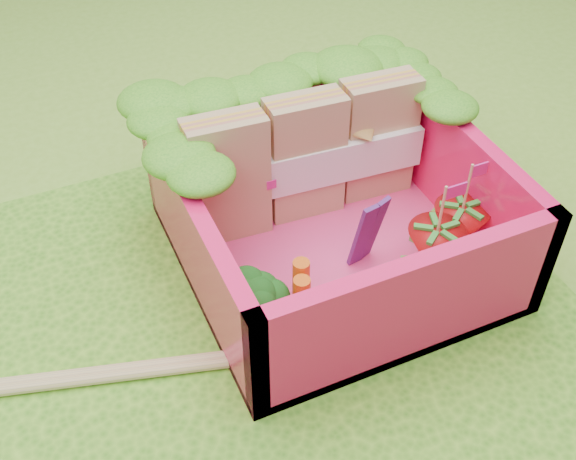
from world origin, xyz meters
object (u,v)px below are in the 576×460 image
(bento_box, at_px, (335,211))
(sandwich_stack, at_px, (306,158))
(strawberry_left, at_px, (434,251))
(broccoli, at_px, (259,306))
(chopsticks, at_px, (33,383))
(strawberry_right, at_px, (459,228))

(bento_box, height_order, sandwich_stack, sandwich_stack)
(sandwich_stack, height_order, strawberry_left, sandwich_stack)
(broccoli, xyz_separation_m, chopsticks, (-0.88, 0.15, -0.20))
(broccoli, height_order, chopsticks, broccoli)
(strawberry_left, xyz_separation_m, strawberry_right, (0.18, 0.08, -0.00))
(bento_box, height_order, strawberry_right, bento_box)
(bento_box, relative_size, sandwich_stack, 1.16)
(bento_box, xyz_separation_m, strawberry_left, (0.32, -0.30, -0.10))
(bento_box, xyz_separation_m, chopsticks, (-1.36, -0.16, -0.25))
(bento_box, xyz_separation_m, strawberry_right, (0.50, -0.23, -0.10))
(strawberry_right, xyz_separation_m, chopsticks, (-1.87, 0.07, -0.15))
(strawberry_right, relative_size, chopsticks, 0.21)
(strawberry_left, bearing_deg, broccoli, -179.15)
(chopsticks, bearing_deg, strawberry_left, -4.79)
(strawberry_left, relative_size, strawberry_right, 1.00)
(sandwich_stack, distance_m, strawberry_left, 0.71)
(bento_box, relative_size, strawberry_left, 2.68)
(broccoli, height_order, strawberry_left, strawberry_left)
(bento_box, distance_m, sandwich_stack, 0.32)
(sandwich_stack, height_order, chopsticks, sandwich_stack)
(bento_box, distance_m, broccoli, 0.58)
(strawberry_right, bearing_deg, chopsticks, 177.99)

